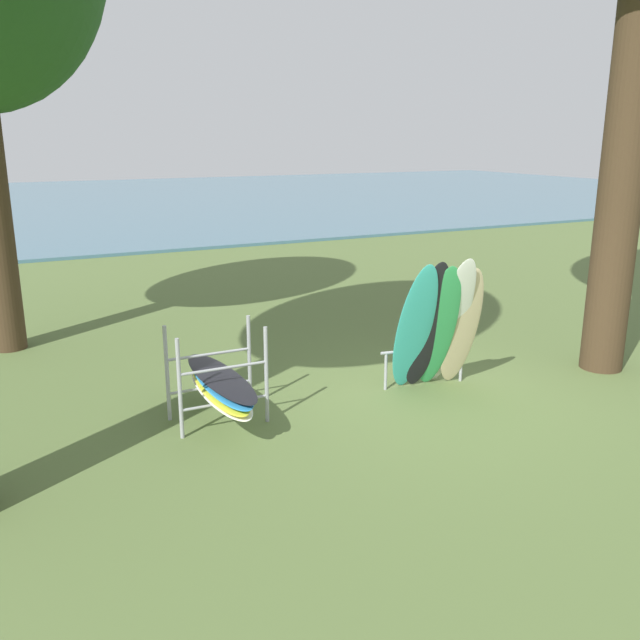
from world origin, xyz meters
TOP-DOWN VIEW (x-y plane):
  - ground_plane at (0.00, 0.00)m, footprint 80.00×80.00m
  - lake_water at (0.00, 31.70)m, footprint 80.00×36.00m
  - leaning_board_pile at (0.14, 0.27)m, footprint 1.40×1.01m
  - board_storage_rack at (-2.89, 0.67)m, footprint 1.15×2.12m

SIDE VIEW (x-z plane):
  - ground_plane at x=0.00m, z-range 0.00..0.00m
  - lake_water at x=0.00m, z-range 0.00..0.10m
  - board_storage_rack at x=-2.89m, z-range -0.13..1.12m
  - leaning_board_pile at x=0.14m, z-range -0.04..1.95m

